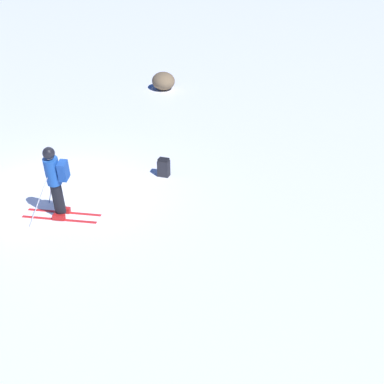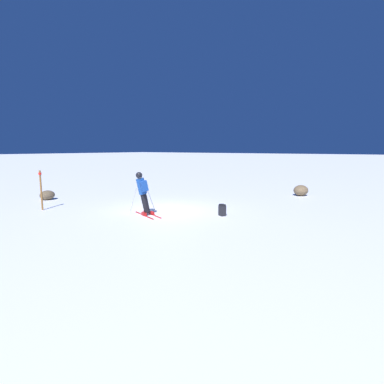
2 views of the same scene
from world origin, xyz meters
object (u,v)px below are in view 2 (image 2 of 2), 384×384
trail_marker (41,188)px  spare_backpack (222,210)px  exposed_boulder_0 (47,195)px  exposed_boulder_1 (301,190)px  skier (143,191)px

trail_marker → spare_backpack: bearing=117.3°
exposed_boulder_0 → trail_marker: trail_marker is taller
trail_marker → exposed_boulder_0: bearing=-123.1°
spare_backpack → trail_marker: trail_marker is taller
spare_backpack → exposed_boulder_0: exposed_boulder_0 is taller
trail_marker → exposed_boulder_1: bearing=142.9°
spare_backpack → trail_marker: bearing=56.4°
exposed_boulder_0 → trail_marker: bearing=56.9°
skier → spare_backpack: skier is taller
exposed_boulder_1 → trail_marker: 14.43m
exposed_boulder_0 → exposed_boulder_1: bearing=131.2°
skier → spare_backpack: 3.51m
skier → trail_marker: 5.11m
exposed_boulder_1 → trail_marker: (11.49, -8.70, 0.71)m
spare_backpack → exposed_boulder_0: (2.21, -10.06, 0.02)m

